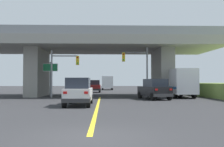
{
  "coord_description": "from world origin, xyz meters",
  "views": [
    {
      "loc": [
        0.46,
        -8.5,
        1.73
      ],
      "look_at": [
        1.19,
        15.9,
        2.5
      ],
      "focal_mm": 42.95,
      "sensor_mm": 36.0,
      "label": 1
    }
  ],
  "objects_px": {
    "suv_lead": "(79,92)",
    "box_truck": "(179,83)",
    "sedan_oncoming": "(95,86)",
    "semi_truck_distant": "(107,83)",
    "highway_sign": "(50,71)",
    "suv_crossing": "(154,89)",
    "traffic_signal_farside": "(61,67)",
    "traffic_signal_nearside": "(139,66)"
  },
  "relations": [
    {
      "from": "suv_lead",
      "to": "box_truck",
      "type": "height_order",
      "value": "box_truck"
    },
    {
      "from": "suv_lead",
      "to": "box_truck",
      "type": "distance_m",
      "value": 14.35
    },
    {
      "from": "sedan_oncoming",
      "to": "box_truck",
      "type": "bearing_deg",
      "value": -55.98
    },
    {
      "from": "box_truck",
      "to": "semi_truck_distant",
      "type": "xyz_separation_m",
      "value": [
        -7.68,
        28.75,
        -0.08
      ]
    },
    {
      "from": "sedan_oncoming",
      "to": "highway_sign",
      "type": "bearing_deg",
      "value": -109.42
    },
    {
      "from": "suv_crossing",
      "to": "semi_truck_distant",
      "type": "bearing_deg",
      "value": 84.94
    },
    {
      "from": "traffic_signal_farside",
      "to": "semi_truck_distant",
      "type": "distance_m",
      "value": 30.27
    },
    {
      "from": "traffic_signal_nearside",
      "to": "highway_sign",
      "type": "xyz_separation_m",
      "value": [
        -9.98,
        2.43,
        -0.53
      ]
    },
    {
      "from": "traffic_signal_nearside",
      "to": "semi_truck_distant",
      "type": "height_order",
      "value": "traffic_signal_nearside"
    },
    {
      "from": "suv_crossing",
      "to": "highway_sign",
      "type": "distance_m",
      "value": 12.38
    },
    {
      "from": "traffic_signal_nearside",
      "to": "traffic_signal_farside",
      "type": "distance_m",
      "value": 8.29
    },
    {
      "from": "suv_lead",
      "to": "highway_sign",
      "type": "bearing_deg",
      "value": 110.77
    },
    {
      "from": "traffic_signal_nearside",
      "to": "box_truck",
      "type": "bearing_deg",
      "value": 10.87
    },
    {
      "from": "suv_lead",
      "to": "highway_sign",
      "type": "relative_size",
      "value": 1.14
    },
    {
      "from": "highway_sign",
      "to": "semi_truck_distant",
      "type": "relative_size",
      "value": 0.58
    },
    {
      "from": "semi_truck_distant",
      "to": "suv_lead",
      "type": "bearing_deg",
      "value": -93.8
    },
    {
      "from": "suv_lead",
      "to": "sedan_oncoming",
      "type": "relative_size",
      "value": 0.99
    },
    {
      "from": "sedan_oncoming",
      "to": "highway_sign",
      "type": "distance_m",
      "value": 14.17
    },
    {
      "from": "suv_lead",
      "to": "highway_sign",
      "type": "distance_m",
      "value": 12.52
    },
    {
      "from": "sedan_oncoming",
      "to": "traffic_signal_nearside",
      "type": "height_order",
      "value": "traffic_signal_nearside"
    },
    {
      "from": "suv_crossing",
      "to": "box_truck",
      "type": "relative_size",
      "value": 0.69
    },
    {
      "from": "suv_crossing",
      "to": "traffic_signal_nearside",
      "type": "relative_size",
      "value": 0.87
    },
    {
      "from": "highway_sign",
      "to": "semi_truck_distant",
      "type": "distance_m",
      "value": 28.12
    },
    {
      "from": "traffic_signal_nearside",
      "to": "highway_sign",
      "type": "relative_size",
      "value": 1.36
    },
    {
      "from": "suv_lead",
      "to": "semi_truck_distant",
      "type": "distance_m",
      "value": 38.86
    },
    {
      "from": "sedan_oncoming",
      "to": "traffic_signal_farside",
      "type": "xyz_separation_m",
      "value": [
        -2.98,
        -15.78,
        2.26
      ]
    },
    {
      "from": "suv_crossing",
      "to": "semi_truck_distant",
      "type": "distance_m",
      "value": 32.32
    },
    {
      "from": "traffic_signal_farside",
      "to": "sedan_oncoming",
      "type": "bearing_deg",
      "value": 79.31
    },
    {
      "from": "semi_truck_distant",
      "to": "suv_crossing",
      "type": "bearing_deg",
      "value": -82.41
    },
    {
      "from": "suv_lead",
      "to": "traffic_signal_farside",
      "type": "xyz_separation_m",
      "value": [
        -2.7,
        9.02,
        2.26
      ]
    },
    {
      "from": "box_truck",
      "to": "traffic_signal_farside",
      "type": "distance_m",
      "value": 13.09
    },
    {
      "from": "box_truck",
      "to": "traffic_signal_farside",
      "type": "bearing_deg",
      "value": -175.55
    },
    {
      "from": "traffic_signal_nearside",
      "to": "semi_truck_distant",
      "type": "distance_m",
      "value": 29.86
    },
    {
      "from": "suv_lead",
      "to": "traffic_signal_farside",
      "type": "height_order",
      "value": "traffic_signal_farside"
    },
    {
      "from": "sedan_oncoming",
      "to": "traffic_signal_nearside",
      "type": "relative_size",
      "value": 0.84
    },
    {
      "from": "suv_lead",
      "to": "suv_crossing",
      "type": "distance_m",
      "value": 9.61
    },
    {
      "from": "suv_lead",
      "to": "semi_truck_distant",
      "type": "xyz_separation_m",
      "value": [
        2.58,
        38.78,
        0.54
      ]
    },
    {
      "from": "semi_truck_distant",
      "to": "traffic_signal_nearside",
      "type": "bearing_deg",
      "value": -84.2
    },
    {
      "from": "traffic_signal_farside",
      "to": "highway_sign",
      "type": "relative_size",
      "value": 1.27
    },
    {
      "from": "highway_sign",
      "to": "semi_truck_distant",
      "type": "bearing_deg",
      "value": 75.64
    },
    {
      "from": "box_truck",
      "to": "traffic_signal_nearside",
      "type": "xyz_separation_m",
      "value": [
        -4.66,
        -0.9,
        1.87
      ]
    },
    {
      "from": "traffic_signal_nearside",
      "to": "semi_truck_distant",
      "type": "xyz_separation_m",
      "value": [
        -3.01,
        29.64,
        -1.95
      ]
    }
  ]
}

